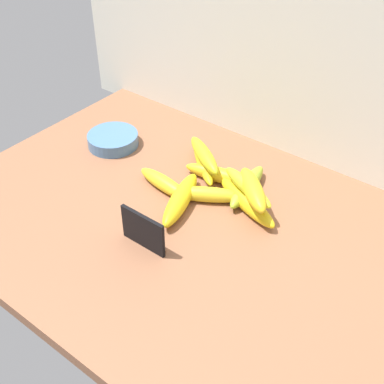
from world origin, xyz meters
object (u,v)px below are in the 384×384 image
Objects in this scene: banana_3 at (208,195)px; banana_8 at (248,187)px; banana_5 at (220,175)px; banana_6 at (247,202)px; banana_9 at (253,190)px; banana_1 at (203,161)px; banana_7 at (204,155)px; fruit_bowl at (113,140)px; banana_4 at (180,199)px; banana_2 at (247,187)px; chalkboard_sign at (143,232)px; banana_0 at (164,184)px.

banana_8 reaches higher than banana_3.
banana_6 is at bearing -24.57° from banana_5.
banana_8 is at bearing -21.69° from banana_5.
banana_8 is at bearing 159.60° from banana_9.
banana_8 is (17.13, -6.36, 3.91)cm from banana_1.
fruit_bowl is at bearing -168.98° from banana_7.
banana_3 is 9.65cm from banana_8.
banana_5 is at bearing -18.44° from banana_1.
banana_8 reaches higher than banana_5.
fruit_bowl is 44.13cm from banana_9.
banana_1 is at bearing 159.62° from banana_9.
banana_4 is (30.44, -9.09, 0.50)cm from fruit_bowl.
banana_2 is 7.59cm from banana_9.
banana_8 is 1.07× the size of banana_9.
banana_9 is at bearing -48.60° from banana_2.
banana_6 reaches higher than banana_3.
chalkboard_sign is at bearing -89.60° from banana_5.
chalkboard_sign reaches higher than banana_9.
banana_4 is at bearing -16.63° from fruit_bowl.
banana_9 is at bearing -21.51° from banana_5.
banana_5 reaches higher than banana_3.
banana_4 is at bearing -124.52° from banana_3.
banana_5 is at bearing 7.59° from fruit_bowl.
banana_6 is at bearing -58.71° from banana_2.
banana_0 is at bearing -160.18° from banana_8.
banana_2 is 13.57cm from banana_7.
banana_7 is at bearing 101.44° from chalkboard_sign.
banana_5 is at bearing 104.77° from banana_3.
chalkboard_sign is 0.60× the size of banana_5.
banana_2 is 7.58cm from banana_5.
fruit_bowl is at bearing 173.96° from banana_3.
banana_8 is (9.91, 23.82, 1.66)cm from chalkboard_sign.
banana_6 is 1.27× the size of banana_9.
banana_1 is at bearing 161.56° from banana_5.
banana_5 reaches higher than fruit_bowl.
chalkboard_sign is 0.63× the size of banana_2.
banana_6 is 1.20× the size of banana_7.
banana_3 is at bearing -161.49° from banana_9.
banana_5 is (-7.58, -0.13, -0.02)cm from banana_2.
banana_5 is (-2.08, 7.89, 0.05)cm from banana_3.
banana_3 is (1.89, 19.94, -2.05)cm from chalkboard_sign.
banana_0 is 13.24cm from banana_1.
fruit_bowl is 0.84× the size of banana_0.
chalkboard_sign reaches higher than banana_8.
chalkboard_sign is 0.56× the size of banana_4.
banana_1 is 1.03× the size of banana_4.
banana_6 is 1.19× the size of banana_8.
chalkboard_sign is 0.71× the size of banana_9.
banana_3 is 6.65cm from banana_4.
banana_1 is 7.41cm from banana_5.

